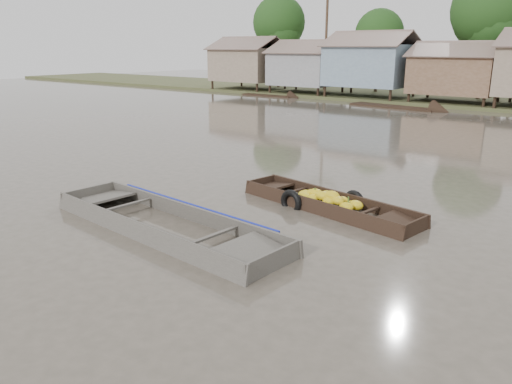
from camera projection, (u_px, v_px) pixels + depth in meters
The scene contains 3 objects.
ground at pixel (233, 226), 12.08m from camera, with size 120.00×120.00×0.00m, color #4C463A.
banana_boat at pixel (326, 204), 13.36m from camera, with size 5.44×2.13×0.75m.
viewer_boat at pixel (166, 228), 11.82m from camera, with size 7.00×2.31×0.55m.
Camera 1 is at (7.40, -8.63, 4.19)m, focal length 35.00 mm.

